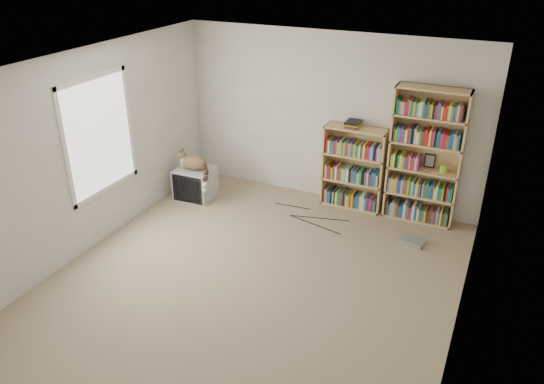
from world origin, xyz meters
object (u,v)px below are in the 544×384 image
at_px(crt_tv, 196,183).
at_px(dvd_player, 412,241).
at_px(cat, 195,165).
at_px(bookcase_short, 354,171).
at_px(bookcase_tall, 425,160).

relative_size(crt_tv, dvd_player, 1.82).
bearing_deg(crt_tv, cat, -46.00).
xyz_separation_m(crt_tv, dvd_player, (3.31, 0.03, -0.20)).
distance_m(crt_tv, cat, 0.33).
relative_size(cat, bookcase_short, 0.52).
bearing_deg(crt_tv, bookcase_short, 15.86).
relative_size(cat, dvd_player, 2.04).
height_order(crt_tv, bookcase_short, bookcase_short).
bearing_deg(bookcase_tall, cat, -165.92).
height_order(bookcase_tall, bookcase_short, bookcase_tall).
relative_size(bookcase_tall, bookcase_short, 1.56).
xyz_separation_m(bookcase_tall, dvd_player, (0.08, -0.73, -0.87)).
bearing_deg(cat, bookcase_short, 12.56).
height_order(cat, bookcase_tall, bookcase_tall).
xyz_separation_m(cat, bookcase_short, (2.21, 0.80, -0.00)).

